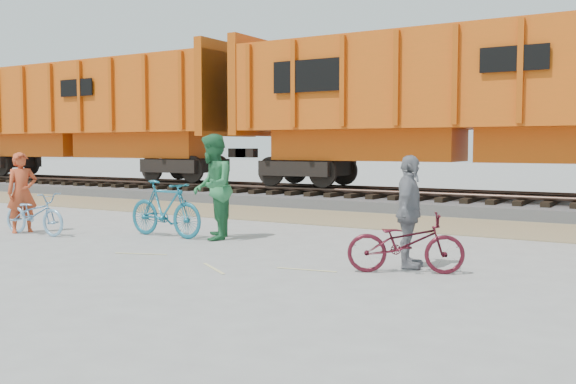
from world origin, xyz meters
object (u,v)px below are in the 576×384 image
object	(u,v)px
hopper_car_left	(84,114)
person_woman	(409,212)
bicycle_maroon	(406,243)
person_man	(212,187)
bicycle_blue	(35,214)
bicycle_teal	(165,209)
hopper_car_center	(471,100)
person_solo	(22,193)

from	to	relation	value
hopper_car_left	person_woman	distance (m)	18.71
bicycle_maroon	person_man	size ratio (longest dim) A/B	0.81
hopper_car_left	person_man	world-z (taller)	hopper_car_left
person_woman	hopper_car_left	bearing A→B (deg)	49.89
hopper_car_left	person_woman	size ratio (longest dim) A/B	8.53
bicycle_blue	bicycle_maroon	size ratio (longest dim) A/B	1.00
person_woman	bicycle_teal	bearing A→B (deg)	71.06
hopper_car_center	person_solo	xyz separation A→B (m)	(-6.69, -9.08, -2.19)
hopper_car_center	bicycle_maroon	distance (m)	9.57
hopper_car_center	bicycle_maroon	bearing A→B (deg)	-80.42
hopper_car_left	bicycle_teal	bearing A→B (deg)	-35.67
person_woman	bicycle_maroon	bearing A→B (deg)	-178.22
hopper_car_center	bicycle_maroon	world-z (taller)	hopper_car_center
hopper_car_center	person_woman	xyz separation A→B (m)	(1.43, -8.68, -2.19)
hopper_car_center	person_woman	size ratio (longest dim) A/B	8.53
bicycle_teal	bicycle_maroon	bearing A→B (deg)	-97.89
hopper_car_left	bicycle_teal	xyz separation A→B (m)	(11.26, -8.08, -2.45)
hopper_car_center	bicycle_blue	xyz separation A→B (m)	(-6.19, -9.18, -2.58)
hopper_car_left	hopper_car_center	distance (m)	15.00
hopper_car_center	bicycle_teal	distance (m)	9.24
hopper_car_left	bicycle_blue	size ratio (longest dim) A/B	8.70
person_solo	bicycle_teal	bearing A→B (deg)	-47.65
bicycle_teal	person_solo	xyz separation A→B (m)	(-2.94, -1.00, 0.27)
bicycle_teal	person_man	world-z (taller)	person_man
bicycle_teal	bicycle_blue	bearing A→B (deg)	117.17
bicycle_maroon	person_man	distance (m)	4.48
person_solo	person_man	size ratio (longest dim) A/B	0.82
hopper_car_center	bicycle_blue	bearing A→B (deg)	-123.99
person_solo	person_man	distance (m)	4.13
bicycle_maroon	person_woman	bearing A→B (deg)	-9.73
bicycle_blue	person_woman	size ratio (longest dim) A/B	0.98
hopper_car_left	person_woman	world-z (taller)	hopper_car_left
person_solo	person_man	bearing A→B (deg)	-49.49
hopper_car_center	person_solo	size ratio (longest dim) A/B	8.54
bicycle_blue	person_woman	bearing A→B (deg)	-88.45
bicycle_teal	person_woman	size ratio (longest dim) A/B	1.12
hopper_car_center	person_solo	world-z (taller)	hopper_car_center
bicycle_maroon	person_solo	bearing A→B (deg)	66.19
person_solo	person_man	xyz separation A→B (m)	(3.94, 1.20, 0.18)
person_solo	person_woman	world-z (taller)	person_woman
hopper_car_left	hopper_car_center	bearing A→B (deg)	0.00
bicycle_teal	person_man	xyz separation A→B (m)	(1.00, 0.20, 0.45)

